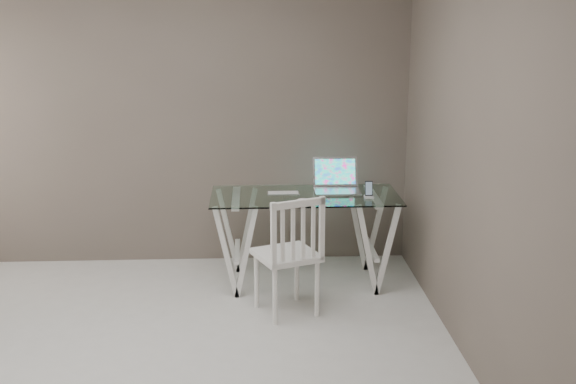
# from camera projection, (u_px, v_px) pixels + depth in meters

# --- Properties ---
(room) EXTENTS (4.50, 4.52, 2.71)m
(room) POSITION_uv_depth(u_px,v_px,m) (121.00, 100.00, 3.92)
(room) COLOR beige
(room) RESTS_ON ground
(desk) EXTENTS (1.50, 0.70, 0.75)m
(desk) POSITION_uv_depth(u_px,v_px,m) (305.00, 238.00, 5.86)
(desk) COLOR silver
(desk) RESTS_ON ground
(chair) EXTENTS (0.54, 0.54, 0.91)m
(chair) POSITION_uv_depth(u_px,v_px,m) (291.00, 251.00, 5.19)
(chair) COLOR white
(chair) RESTS_ON ground
(laptop) EXTENTS (0.37, 0.34, 0.25)m
(laptop) POSITION_uv_depth(u_px,v_px,m) (336.00, 183.00, 5.91)
(laptop) COLOR silver
(laptop) RESTS_ON desk
(keyboard) EXTENTS (0.26, 0.11, 0.01)m
(keyboard) POSITION_uv_depth(u_px,v_px,m) (283.00, 193.00, 5.82)
(keyboard) COLOR silver
(keyboard) RESTS_ON desk
(mouse) EXTENTS (0.10, 0.06, 0.03)m
(mouse) POSITION_uv_depth(u_px,v_px,m) (303.00, 200.00, 5.55)
(mouse) COLOR silver
(mouse) RESTS_ON desk
(phone_dock) EXTENTS (0.07, 0.07, 0.13)m
(phone_dock) POSITION_uv_depth(u_px,v_px,m) (369.00, 193.00, 5.68)
(phone_dock) COLOR white
(phone_dock) RESTS_ON desk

